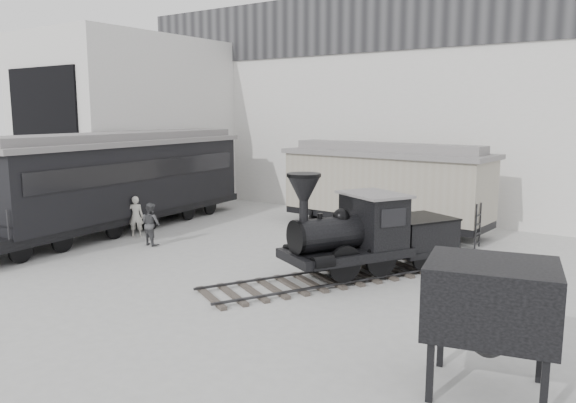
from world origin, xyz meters
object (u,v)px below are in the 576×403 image
Objects in this scene: visitor_a at (136,216)px; locomotive at (365,238)px; passenger_coach at (121,180)px; coal_hopper at (490,308)px; boxcar at (385,184)px; visitor_b at (151,224)px.

locomotive is at bearing 139.55° from visitor_a.
passenger_coach is 5.74× the size of coal_hopper.
locomotive is 0.96× the size of boxcar.
visitor_b is 0.64× the size of coal_hopper.
passenger_coach is at bearing 148.80° from coal_hopper.
coal_hopper is at bearing -53.50° from boxcar.
visitor_b is (3.34, -1.37, -1.34)m from passenger_coach.
visitor_a is (-7.83, -7.17, -1.14)m from boxcar.
passenger_coach reaches higher than visitor_b.
locomotive is 3.50× the size of coal_hopper.
locomotive is at bearing 121.49° from coal_hopper.
passenger_coach is 3.85m from visitor_b.
passenger_coach reaches higher than coal_hopper.
visitor_b is at bearing -27.55° from passenger_coach.
passenger_coach reaches higher than locomotive.
boxcar is at bearing 138.39° from locomotive.
boxcar is 14.59m from coal_hopper.
boxcar is at bearing -179.57° from visitor_a.
coal_hopper is (7.77, -12.34, -0.39)m from boxcar.
boxcar is 3.65× the size of coal_hopper.
coal_hopper is at bearing 119.61° from visitor_a.
boxcar is (-2.52, 6.88, 0.79)m from locomotive.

